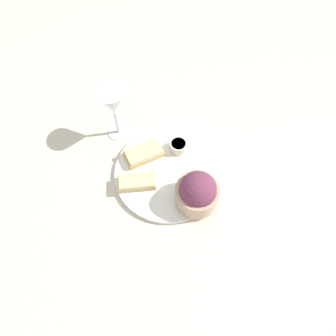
{
  "coord_description": "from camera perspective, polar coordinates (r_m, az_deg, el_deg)",
  "views": [
    {
      "loc": [
        -0.03,
        -0.42,
        0.8
      ],
      "look_at": [
        0.0,
        0.0,
        0.03
      ],
      "focal_mm": 35.0,
      "sensor_mm": 36.0,
      "label": 1
    }
  ],
  "objects": [
    {
      "name": "cheese_toast_near",
      "position": [
        0.91,
        -4.22,
        2.59
      ],
      "size": [
        0.12,
        0.09,
        0.03
      ],
      "color": "#D1B27F",
      "rests_on": "dinner_plate"
    },
    {
      "name": "wine_glass",
      "position": [
        0.89,
        -9.65,
        11.01
      ],
      "size": [
        0.08,
        0.08,
        0.18
      ],
      "color": "silver",
      "rests_on": "ground_plane"
    },
    {
      "name": "salad_bowl",
      "position": [
        0.82,
        5.12,
        -4.21
      ],
      "size": [
        0.11,
        0.11,
        0.11
      ],
      "color": "tan",
      "rests_on": "dinner_plate"
    },
    {
      "name": "sauce_ramekin",
      "position": [
        0.92,
        1.81,
        3.87
      ],
      "size": [
        0.05,
        0.05,
        0.03
      ],
      "color": "beige",
      "rests_on": "dinner_plate"
    },
    {
      "name": "dinner_plate",
      "position": [
        0.9,
        0.0,
        -0.83
      ],
      "size": [
        0.29,
        0.29,
        0.01
      ],
      "color": "white",
      "rests_on": "ground_plane"
    },
    {
      "name": "ground_plane",
      "position": [
        0.9,
        0.0,
        -1.04
      ],
      "size": [
        4.0,
        4.0,
        0.0
      ],
      "primitive_type": "plane",
      "color": "beige"
    },
    {
      "name": "cheese_toast_far",
      "position": [
        0.87,
        -5.43,
        -2.39
      ],
      "size": [
        0.1,
        0.05,
        0.03
      ],
      "color": "#D1B27F",
      "rests_on": "dinner_plate"
    }
  ]
}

